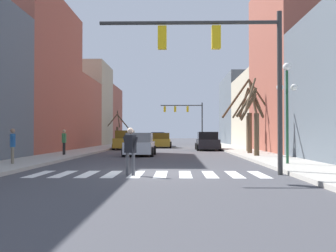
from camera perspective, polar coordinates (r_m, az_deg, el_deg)
The scene contains 20 objects.
ground_plane at distance 15.18m, azimuth -2.67°, elevation -6.78°, with size 240.00×240.00×0.00m, color #424247.
sidewalk_right at distance 16.08m, azimuth 21.09°, elevation -6.12°, with size 2.81×90.00×0.15m.
building_row_left at distance 38.40m, azimuth -16.85°, elevation 3.95°, with size 6.00×55.11×12.06m.
building_row_right at distance 37.93m, azimuth 16.31°, elevation 4.35°, with size 6.00×54.26×13.86m.
crosswalk_stripes at distance 14.58m, azimuth -2.83°, elevation -7.00°, with size 8.55×2.60×0.01m.
traffic_signal_near at distance 14.77m, azimuth 8.42°, elevation 10.02°, with size 6.70×0.28×5.98m.
traffic_signal_far at distance 57.78m, azimuth 2.72°, elevation 1.83°, with size 6.20×0.28×6.09m.
street_lamp_right_corner at distance 18.67m, azimuth 16.89°, elevation 4.69°, with size 0.95×0.36×4.57m.
car_parked_right_far at distance 42.58m, azimuth -0.96°, elevation -2.15°, with size 2.16×4.64×1.61m.
car_driving_away_lane at distance 27.01m, azimuth -4.13°, elevation -2.75°, with size 2.06×4.36×1.56m.
car_parked_right_near at distance 36.10m, azimuth 5.75°, elevation -2.27°, with size 2.13×4.56×1.67m.
car_parked_right_mid at distance 37.98m, azimuth -6.26°, elevation -2.13°, with size 2.00×4.23×1.81m.
car_driving_toward_lane at distance 49.12m, azimuth -1.46°, elevation -1.97°, with size 1.98×4.82×1.69m.
pedestrian_on_left_sidewalk at distance 19.09m, azimuth -21.63°, elevation -2.28°, with size 0.39×0.64×1.58m.
pedestrian_on_right_sidewalk at distance 26.28m, azimuth -14.84°, elevation -1.94°, with size 0.23×0.70×1.63m.
pedestrian_waiting_at_curb at distance 14.18m, azimuth -5.49°, elevation -3.08°, with size 0.63×0.52×1.71m.
street_tree_left_mid at distance 24.78m, azimuth 12.29°, elevation 0.56°, with size 1.41×2.80×4.82m.
street_tree_right_mid at distance 31.31m, azimuth 11.60°, elevation 1.21°, with size 4.01×2.50×5.69m.
street_tree_left_far at distance 51.59m, azimuth -7.32°, elevation -0.47°, with size 2.98×2.17×4.40m.
street_tree_left_near at distance 28.01m, azimuth 11.90°, elevation 0.78°, with size 2.05×1.69×5.05m.
Camera 1 is at (1.03, -15.07, 1.49)m, focal length 42.00 mm.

